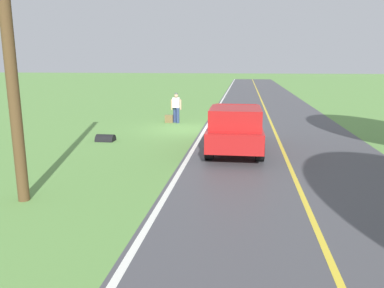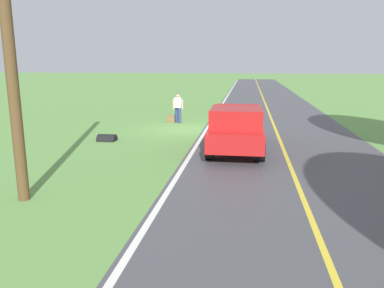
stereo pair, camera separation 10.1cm
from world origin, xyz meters
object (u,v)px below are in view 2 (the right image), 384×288
Objects in this scene: suitcase_carried at (171,119)px; pickup_truck_passing at (236,127)px; hitchhiker_walking at (178,106)px; utility_pole_roadside at (8,34)px.

pickup_truck_passing reaches higher than suitcase_carried.
pickup_truck_passing reaches higher than hitchhiker_walking.
utility_pole_roadside reaches higher than hitchhiker_walking.
hitchhiker_walking is at bearing -97.21° from utility_pole_roadside.
hitchhiker_walking is 0.87m from suitcase_carried.
hitchhiker_walking is 13.34m from utility_pole_roadside.
suitcase_carried is at bearing 11.51° from hitchhiker_walking.
suitcase_carried is 0.06× the size of utility_pole_roadside.
utility_pole_roadside is at bearing 82.79° from hitchhiker_walking.
suitcase_carried is at bearing -58.92° from pickup_truck_passing.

